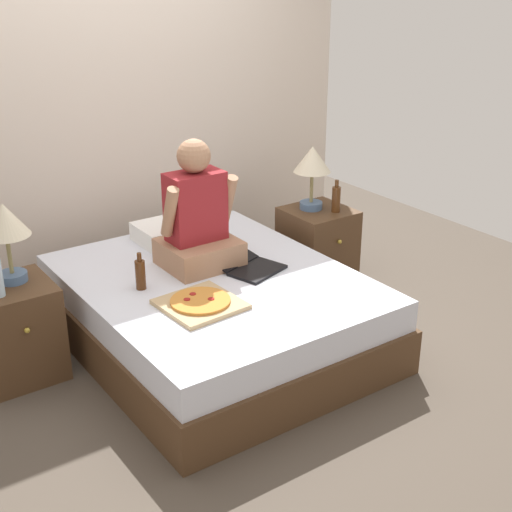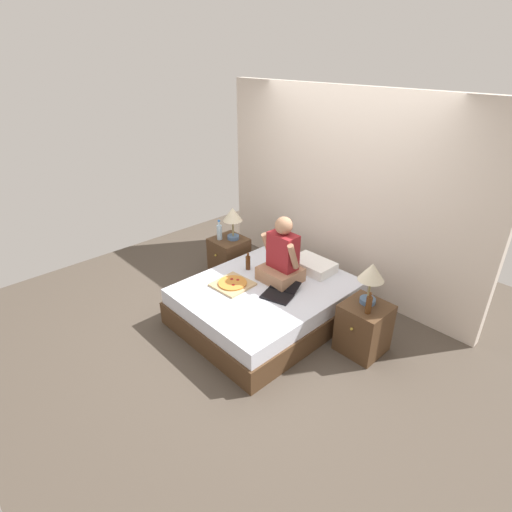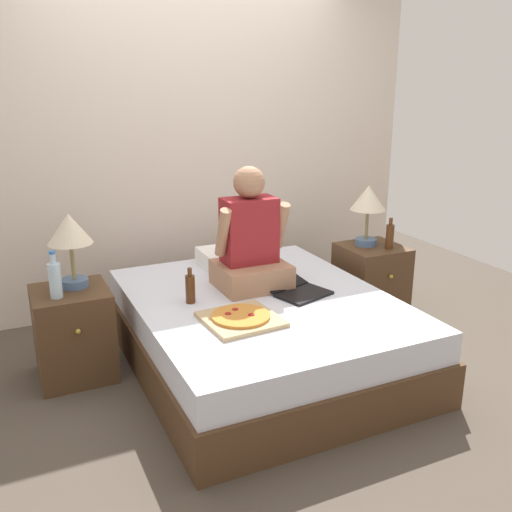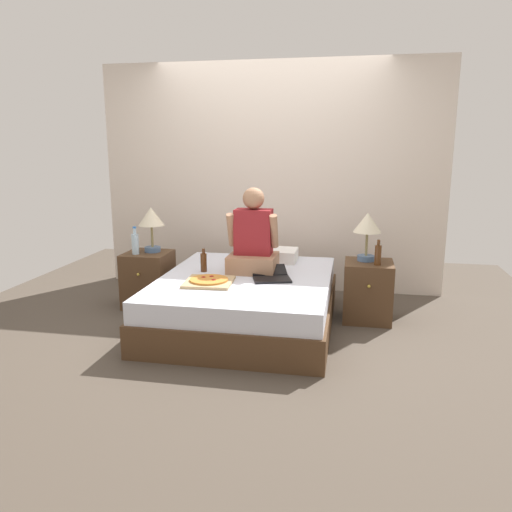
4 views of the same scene
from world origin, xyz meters
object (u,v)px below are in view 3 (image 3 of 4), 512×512
(nightstand_left, at_px, (74,333))
(beer_bottle_on_bed, at_px, (190,288))
(water_bottle, at_px, (55,279))
(person_seated, at_px, (250,243))
(lamp_on_right_nightstand, at_px, (368,202))
(nightstand_right, at_px, (371,281))
(laptop, at_px, (296,290))
(beer_bottle, at_px, (390,236))
(pizza_box, at_px, (241,318))
(lamp_on_left_nightstand, at_px, (70,234))
(bed, at_px, (261,331))

(nightstand_left, bearing_deg, beer_bottle_on_bed, -20.31)
(water_bottle, distance_m, person_seated, 1.20)
(water_bottle, height_order, person_seated, person_seated)
(lamp_on_right_nightstand, bearing_deg, nightstand_right, -59.07)
(nightstand_left, height_order, lamp_on_right_nightstand, lamp_on_right_nightstand)
(laptop, bearing_deg, beer_bottle, 16.33)
(beer_bottle, bearing_deg, nightstand_right, 125.01)
(pizza_box, bearing_deg, nightstand_left, 142.64)
(water_bottle, bearing_deg, lamp_on_left_nightstand, 49.40)
(beer_bottle, height_order, pizza_box, beer_bottle)
(bed, relative_size, pizza_box, 4.48)
(beer_bottle, height_order, beer_bottle_on_bed, beer_bottle)
(laptop, bearing_deg, lamp_on_left_nightstand, 161.80)
(water_bottle, relative_size, pizza_box, 0.65)
(beer_bottle, height_order, person_seated, person_seated)
(person_seated, relative_size, beer_bottle_on_bed, 3.55)
(lamp_on_left_nightstand, bearing_deg, person_seated, -9.60)
(person_seated, bearing_deg, laptop, -49.05)
(water_bottle, bearing_deg, lamp_on_right_nightstand, 3.59)
(nightstand_left, relative_size, pizza_box, 1.31)
(nightstand_left, height_order, nightstand_right, same)
(lamp_on_right_nightstand, bearing_deg, laptop, -152.99)
(beer_bottle, bearing_deg, lamp_on_right_nightstand, 123.69)
(bed, xyz_separation_m, pizza_box, (-0.26, -0.28, 0.25))
(bed, bearing_deg, lamp_on_left_nightstand, 159.17)
(nightstand_right, relative_size, lamp_on_right_nightstand, 1.24)
(person_seated, bearing_deg, water_bottle, 178.00)
(nightstand_left, bearing_deg, laptop, -15.69)
(beer_bottle, bearing_deg, beer_bottle_on_bed, -174.73)
(nightstand_left, height_order, beer_bottle_on_bed, beer_bottle_on_bed)
(pizza_box, distance_m, beer_bottle_on_bed, 0.42)
(lamp_on_right_nightstand, distance_m, laptop, 1.01)
(water_bottle, bearing_deg, bed, -12.50)
(bed, height_order, lamp_on_right_nightstand, lamp_on_right_nightstand)
(lamp_on_left_nightstand, xyz_separation_m, beer_bottle, (2.21, -0.15, -0.23))
(laptop, bearing_deg, beer_bottle_on_bed, 169.21)
(bed, distance_m, lamp_on_left_nightstand, 1.30)
(person_seated, bearing_deg, nightstand_right, 7.04)
(lamp_on_left_nightstand, xyz_separation_m, beer_bottle_on_bed, (0.63, -0.30, -0.34))
(beer_bottle_on_bed, bearing_deg, beer_bottle, 5.27)
(bed, bearing_deg, nightstand_left, 162.23)
(water_bottle, distance_m, nightstand_right, 2.29)
(water_bottle, relative_size, beer_bottle_on_bed, 1.25)
(beer_bottle, bearing_deg, lamp_on_left_nightstand, 176.12)
(pizza_box, bearing_deg, laptop, 27.69)
(lamp_on_left_nightstand, height_order, beer_bottle, lamp_on_left_nightstand)
(lamp_on_left_nightstand, relative_size, lamp_on_right_nightstand, 1.00)
(bed, bearing_deg, person_seated, 83.55)
(nightstand_left, bearing_deg, beer_bottle, -2.54)
(lamp_on_left_nightstand, bearing_deg, beer_bottle_on_bed, -25.35)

